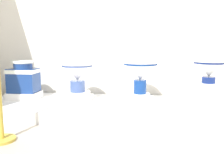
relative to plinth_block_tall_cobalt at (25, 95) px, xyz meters
The scene contains 11 objects.
wall_back 1.74m from the plinth_block_tall_cobalt, 22.46° to the left, with size 3.75×0.06×2.81m, color silver.
display_platform 1.15m from the plinth_block_tall_cobalt, ahead, with size 3.05×1.02×0.13m, color white.
plinth_block_tall_cobalt is the anchor object (origin of this frame).
antique_toilet_tall_cobalt 0.25m from the plinth_block_tall_cobalt, 90.00° to the left, with size 0.36×0.27×0.41m.
plinth_block_pale_glazed 0.74m from the plinth_block_tall_cobalt, ahead, with size 0.32×0.37×0.07m, color white.
antique_toilet_pale_glazed 0.80m from the plinth_block_tall_cobalt, ahead, with size 0.39×0.39×0.42m.
plinth_block_slender_white 1.50m from the plinth_block_tall_cobalt, ahead, with size 0.35×0.38×0.05m, color white.
antique_toilet_slender_white 1.54m from the plinth_block_tall_cobalt, ahead, with size 0.42×0.42×0.47m.
plinth_block_squat_floral 2.30m from the plinth_block_tall_cobalt, ahead, with size 0.31×0.31×0.19m, color white.
antique_toilet_squat_floral 2.32m from the plinth_block_tall_cobalt, ahead, with size 0.37×0.37×0.35m.
stanchion_post_near_left 1.08m from the plinth_block_tall_cobalt, 74.09° to the right, with size 0.23×0.23×1.01m.
Camera 1 is at (2.09, -0.67, 0.84)m, focal length 37.77 mm.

